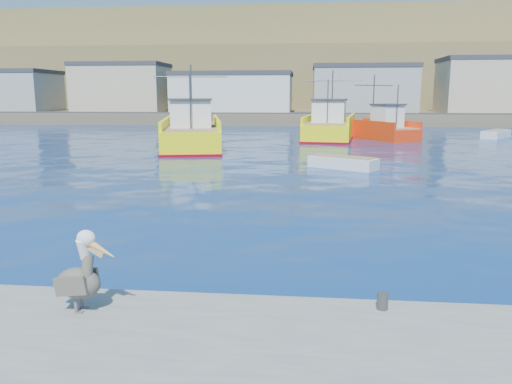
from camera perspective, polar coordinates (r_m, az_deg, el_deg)
ground at (r=12.64m, az=-1.90°, el=-8.41°), size 260.00×260.00×0.00m
dock_bollards at (r=9.19m, az=-1.04°, el=-11.74°), size 36.20×0.20×0.30m
far_shore at (r=121.12m, az=5.21°, el=13.24°), size 200.00×81.00×24.00m
trawler_yellow_a at (r=40.78m, az=-7.34°, el=6.63°), size 7.02×13.76×6.75m
trawler_yellow_b at (r=49.64m, az=8.46°, el=7.32°), size 6.01×12.88×6.66m
boat_orange at (r=50.02m, az=13.97°, el=7.09°), size 7.26×9.10×6.13m
skiff_mid at (r=29.55m, az=9.89°, el=3.22°), size 4.12×3.29×0.87m
skiff_far at (r=55.37m, az=25.73°, el=5.91°), size 3.91×4.55×0.98m
pelican at (r=9.24m, az=-19.44°, el=-9.10°), size 1.19×0.55×1.47m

